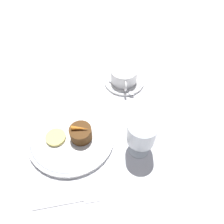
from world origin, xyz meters
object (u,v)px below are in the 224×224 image
object	(u,v)px
coffee_cup	(124,75)
wine_glass	(141,134)
fork	(76,201)
dinner_plate	(71,136)
dessert_cake	(81,134)

from	to	relation	value
coffee_cup	wine_glass	distance (m)	0.28
coffee_cup	fork	size ratio (longest dim) A/B	0.67
dinner_plate	wine_glass	bearing A→B (deg)	75.08
coffee_cup	dessert_cake	xyz separation A→B (m)	(0.23, -0.15, -0.00)
dinner_plate	coffee_cup	world-z (taller)	coffee_cup
coffee_cup	fork	xyz separation A→B (m)	(0.41, -0.16, -0.03)
dinner_plate	coffee_cup	size ratio (longest dim) A/B	2.17
dinner_plate	fork	world-z (taller)	dinner_plate
coffee_cup	wine_glass	bearing A→B (deg)	3.51
wine_glass	fork	size ratio (longest dim) A/B	0.69
dinner_plate	wine_glass	xyz separation A→B (m)	(0.05, 0.20, 0.08)
fork	dessert_cake	size ratio (longest dim) A/B	2.81
wine_glass	coffee_cup	bearing A→B (deg)	-176.49
coffee_cup	dinner_plate	bearing A→B (deg)	-38.67
dessert_cake	dinner_plate	bearing A→B (deg)	-108.86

